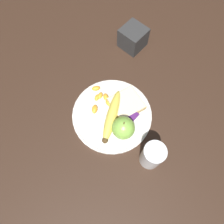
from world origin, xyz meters
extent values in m
plane|color=#332116|center=(0.00, 0.00, 0.00)|extent=(3.00, 3.00, 0.00)
cylinder|color=silver|center=(0.00, 0.00, 0.01)|extent=(0.27, 0.27, 0.01)
torus|color=silver|center=(0.00, 0.00, 0.01)|extent=(0.26, 0.26, 0.01)
cylinder|color=silver|center=(0.03, 0.19, 0.05)|extent=(0.06, 0.06, 0.11)
cylinder|color=#F4A81E|center=(0.03, 0.19, 0.05)|extent=(0.06, 0.06, 0.09)
sphere|color=#84BC47|center=(0.02, 0.07, 0.05)|extent=(0.07, 0.07, 0.07)
cylinder|color=brown|center=(0.02, 0.07, 0.09)|extent=(0.00, 0.00, 0.01)
ellipsoid|color=#E0CC4C|center=(0.01, 0.01, 0.03)|extent=(0.18, 0.12, 0.04)
sphere|color=#473319|center=(0.08, 0.05, 0.03)|extent=(0.02, 0.02, 0.02)
cube|color=tan|center=(-0.06, 0.01, 0.02)|extent=(0.12, 0.12, 0.02)
cube|color=beige|center=(-0.06, 0.01, 0.02)|extent=(0.12, 0.12, 0.02)
cube|color=silver|center=(0.05, -0.02, 0.01)|extent=(0.12, 0.02, 0.00)
cube|color=silver|center=(-0.03, -0.01, 0.01)|extent=(0.05, 0.03, 0.00)
cube|color=silver|center=(-0.03, 0.06, 0.02)|extent=(0.04, 0.03, 0.02)
cube|color=#4C1E60|center=(-0.03, 0.06, 0.03)|extent=(0.04, 0.03, 0.00)
ellipsoid|color=#F9A32D|center=(-0.03, -0.06, 0.02)|extent=(0.03, 0.03, 0.02)
ellipsoid|color=#F9A32D|center=(-0.01, -0.08, 0.02)|extent=(0.03, 0.02, 0.01)
ellipsoid|color=#F9A32D|center=(-0.02, -0.07, 0.02)|extent=(0.03, 0.03, 0.01)
ellipsoid|color=#F9A32D|center=(-0.04, -0.03, 0.02)|extent=(0.03, 0.02, 0.02)
ellipsoid|color=#F9A32D|center=(0.03, -0.05, 0.02)|extent=(0.04, 0.03, 0.02)
ellipsoid|color=#F9A32D|center=(-0.03, -0.10, 0.02)|extent=(0.03, 0.03, 0.02)
ellipsoid|color=#F9A32D|center=(-0.02, -0.03, 0.02)|extent=(0.02, 0.03, 0.02)
cube|color=#2D2D2D|center=(-0.27, -0.14, 0.04)|extent=(0.09, 0.09, 0.08)
camera|label=1|loc=(0.20, 0.19, 0.69)|focal=35.00mm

